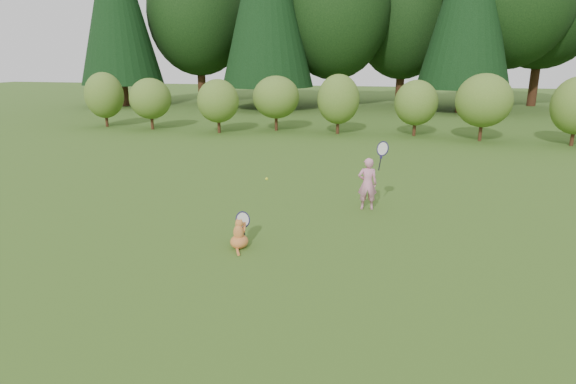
# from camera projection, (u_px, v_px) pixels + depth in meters

# --- Properties ---
(ground) EXTENTS (100.00, 100.00, 0.00)m
(ground) POSITION_uv_depth(u_px,v_px,m) (269.00, 236.00, 9.45)
(ground) COLOR #2C5417
(ground) RESTS_ON ground
(shrub_row) EXTENTS (28.00, 3.00, 2.80)m
(shrub_row) POSITION_uv_depth(u_px,v_px,m) (344.00, 103.00, 21.27)
(shrub_row) COLOR #4A6C21
(shrub_row) RESTS_ON ground
(child) EXTENTS (0.72, 0.49, 1.80)m
(child) POSITION_uv_depth(u_px,v_px,m) (368.00, 183.00, 10.97)
(child) COLOR pink
(child) RESTS_ON ground
(cat) EXTENTS (0.42, 0.82, 0.74)m
(cat) POSITION_uv_depth(u_px,v_px,m) (239.00, 232.00, 8.85)
(cat) COLOR #BB6723
(cat) RESTS_ON ground
(tennis_ball) EXTENTS (0.06, 0.06, 0.06)m
(tennis_ball) POSITION_uv_depth(u_px,v_px,m) (267.00, 179.00, 9.98)
(tennis_ball) COLOR gold
(tennis_ball) RESTS_ON ground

